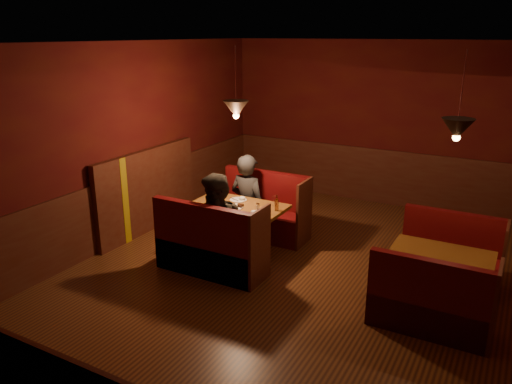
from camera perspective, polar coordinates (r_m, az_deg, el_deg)
The scene contains 9 objects.
room at distance 6.18m, azimuth 4.17°, elevation -0.74°, with size 6.02×7.02×2.92m.
main_table at distance 7.01m, azimuth -2.05°, elevation -2.81°, with size 1.32×0.80×0.92m.
main_bench_far at distance 7.69m, azimuth 0.91°, elevation -2.71°, with size 1.45×0.52×0.99m.
main_bench_near at distance 6.51m, azimuth -5.31°, elevation -6.76°, with size 1.45×0.52×0.99m.
second_table at distance 6.11m, azimuth 20.30°, elevation -8.01°, with size 1.11×0.71×0.63m.
second_bench_far at distance 6.79m, azimuth 21.26°, elevation -7.22°, with size 1.23×0.46×0.88m.
second_bench_near at distance 5.60m, azimuth 19.24°, elevation -12.47°, with size 1.23×0.46×0.88m.
diner_a at distance 7.46m, azimuth -0.97°, elevation 0.76°, with size 0.60×0.40×1.65m, color black.
diner_b at distance 6.44m, azimuth -4.35°, elevation -2.11°, with size 0.80×0.62×1.64m, color black.
Camera 1 is at (2.14, -5.30, 3.01)m, focal length 35.00 mm.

